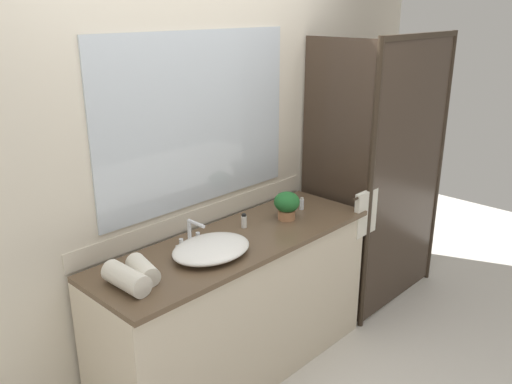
% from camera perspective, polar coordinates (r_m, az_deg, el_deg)
% --- Properties ---
extents(ground_plane, '(8.00, 8.00, 0.00)m').
position_cam_1_polar(ground_plane, '(3.55, -1.77, -18.42)').
color(ground_plane, silver).
extents(wall_back_with_mirror, '(4.40, 0.06, 2.60)m').
position_cam_1_polar(wall_back_with_mirror, '(3.18, -6.37, 3.42)').
color(wall_back_with_mirror, beige).
rests_on(wall_back_with_mirror, ground_plane).
extents(vanity_cabinet, '(1.80, 0.58, 0.90)m').
position_cam_1_polar(vanity_cabinet, '(3.30, -1.97, -12.15)').
color(vanity_cabinet, beige).
rests_on(vanity_cabinet, ground_plane).
extents(shower_enclosure, '(1.20, 0.59, 2.00)m').
position_cam_1_polar(shower_enclosure, '(3.89, 13.61, 1.54)').
color(shower_enclosure, '#2D2319').
rests_on(shower_enclosure, ground_plane).
extents(sink_basin, '(0.46, 0.35, 0.08)m').
position_cam_1_polar(sink_basin, '(2.89, -4.79, -6.02)').
color(sink_basin, white).
rests_on(sink_basin, vanity_cabinet).
extents(faucet, '(0.17, 0.15, 0.16)m').
position_cam_1_polar(faucet, '(3.00, -6.97, -4.77)').
color(faucet, silver).
rests_on(faucet, vanity_cabinet).
extents(potted_plant, '(0.16, 0.16, 0.18)m').
position_cam_1_polar(potted_plant, '(3.33, 3.34, -1.31)').
color(potted_plant, '#B77A51').
rests_on(potted_plant, vanity_cabinet).
extents(amenity_bottle_lotion, '(0.03, 0.03, 0.09)m').
position_cam_1_polar(amenity_bottle_lotion, '(3.23, -1.29, -3.11)').
color(amenity_bottle_lotion, white).
rests_on(amenity_bottle_lotion, vanity_cabinet).
extents(amenity_bottle_shampoo, '(0.03, 0.03, 0.08)m').
position_cam_1_polar(amenity_bottle_shampoo, '(3.52, 4.90, -1.26)').
color(amenity_bottle_shampoo, silver).
rests_on(amenity_bottle_shampoo, vanity_cabinet).
extents(rolled_towel_near_edge, '(0.12, 0.26, 0.11)m').
position_cam_1_polar(rolled_towel_near_edge, '(2.62, -13.67, -8.95)').
color(rolled_towel_near_edge, silver).
rests_on(rolled_towel_near_edge, vanity_cabinet).
extents(rolled_towel_middle, '(0.14, 0.23, 0.10)m').
position_cam_1_polar(rolled_towel_middle, '(2.69, -12.01, -8.09)').
color(rolled_towel_middle, silver).
rests_on(rolled_towel_middle, vanity_cabinet).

